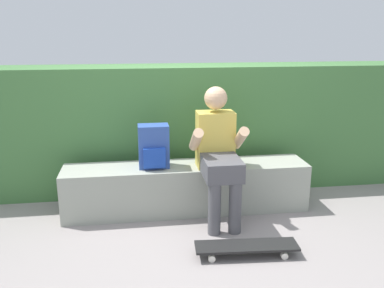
# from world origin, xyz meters

# --- Properties ---
(ground_plane) EXTENTS (24.00, 24.00, 0.00)m
(ground_plane) POSITION_xyz_m (0.00, 0.00, 0.00)
(ground_plane) COLOR gray
(bench_main) EXTENTS (2.32, 0.43, 0.46)m
(bench_main) POSITION_xyz_m (0.00, 0.42, 0.23)
(bench_main) COLOR gray
(bench_main) RESTS_ON ground
(person_skater) EXTENTS (0.49, 0.62, 1.21)m
(person_skater) POSITION_xyz_m (0.26, 0.21, 0.65)
(person_skater) COLOR gold
(person_skater) RESTS_ON ground
(skateboard_near_person) EXTENTS (0.81, 0.26, 0.09)m
(skateboard_near_person) POSITION_xyz_m (0.35, -0.49, 0.07)
(skateboard_near_person) COLOR black
(skateboard_near_person) RESTS_ON ground
(backpack_on_bench) EXTENTS (0.28, 0.23, 0.40)m
(backpack_on_bench) POSITION_xyz_m (-0.31, 0.41, 0.65)
(backpack_on_bench) COLOR #2D4C99
(backpack_on_bench) RESTS_ON bench_main
(hedge_row) EXTENTS (6.40, 0.61, 1.33)m
(hedge_row) POSITION_xyz_m (-0.03, 1.11, 0.67)
(hedge_row) COLOR #3F6F3A
(hedge_row) RESTS_ON ground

